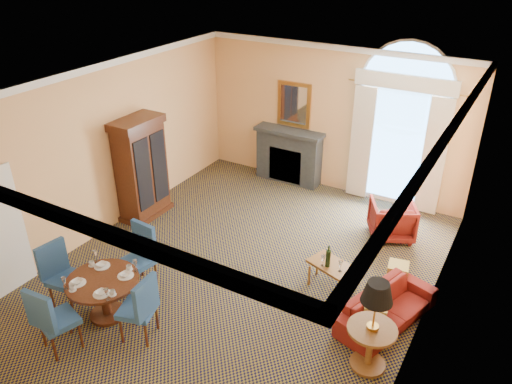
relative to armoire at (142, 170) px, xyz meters
The scene contains 12 objects.
ground 2.97m from the armoire, 13.38° to the right, with size 7.50×7.50×0.00m, color black.
room_envelope 3.09m from the armoire, ahead, with size 6.04×7.52×3.45m.
armoire is the anchor object (origin of this frame).
dining_table 3.12m from the armoire, 59.57° to the right, with size 1.07×1.07×0.88m.
dining_chair_north 2.32m from the armoire, 49.46° to the right, with size 0.56×0.56×1.08m.
dining_chair_south 3.87m from the armoire, 67.18° to the right, with size 0.60×0.60×1.08m.
dining_chair_east 3.65m from the armoire, 48.88° to the right, with size 0.60×0.60×1.08m.
dining_chair_west 2.89m from the armoire, 74.38° to the right, with size 0.56×0.54×1.08m.
sofa 5.36m from the armoire, ahead, with size 1.72×0.67×0.50m, color maroon.
armchair 4.97m from the armoire, 20.41° to the left, with size 0.79×0.81×0.74m, color maroon.
coffee_table 4.29m from the armoire, ahead, with size 0.92×0.69×0.80m.
side_table 5.56m from the armoire, 16.84° to the right, with size 0.66×0.66×1.36m.
Camera 1 is at (3.76, -5.95, 5.22)m, focal length 35.00 mm.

